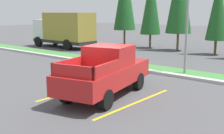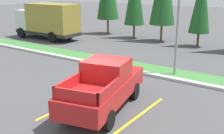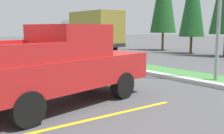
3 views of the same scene
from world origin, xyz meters
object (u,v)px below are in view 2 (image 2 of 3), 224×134
Objects in this scene: pickup_truck_main at (104,86)px; cargo_truck_distant at (48,20)px; cypress_tree_right_inner at (201,0)px; street_light at (178,1)px.

cargo_truck_distant reaches higher than pickup_truck_main.
cargo_truck_distant is 1.02× the size of cypress_tree_right_inner.
pickup_truck_main is at bearing -86.68° from cypress_tree_right_inner.
cargo_truck_distant is at bearing 165.18° from street_light.
street_light reaches higher than cargo_truck_distant.
street_light is (0.65, 5.89, 3.23)m from pickup_truck_main.
pickup_truck_main is 0.82× the size of cypress_tree_right_inner.
cargo_truck_distant is (-13.96, 9.75, 0.81)m from pickup_truck_main.
street_light is at bearing -80.26° from cypress_tree_right_inner.
cargo_truck_distant is at bearing 145.07° from pickup_truck_main.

